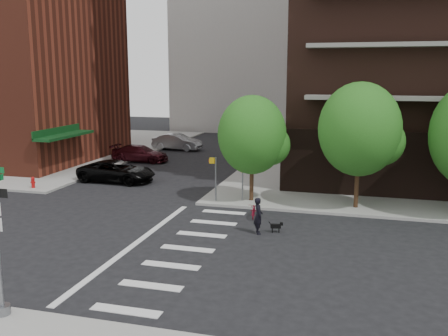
% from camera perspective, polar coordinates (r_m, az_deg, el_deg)
% --- Properties ---
extents(ground, '(120.00, 120.00, 0.00)m').
position_cam_1_polar(ground, '(23.34, -11.20, -8.38)').
color(ground, black).
rests_on(ground, ground).
extents(sidewalk_nw, '(31.00, 33.00, 0.15)m').
position_cam_1_polar(sidewalk_nw, '(55.78, -23.10, 2.26)').
color(sidewalk_nw, gray).
rests_on(sidewalk_nw, ground).
extents(crosswalk, '(3.85, 13.00, 0.01)m').
position_cam_1_polar(crosswalk, '(22.47, -6.09, -8.97)').
color(crosswalk, silver).
rests_on(crosswalk, ground).
extents(tree_a, '(4.00, 4.00, 5.90)m').
position_cam_1_polar(tree_a, '(29.00, 3.22, 3.80)').
color(tree_a, '#301E11').
rests_on(tree_a, sidewalk_ne).
extents(tree_b, '(4.50, 4.50, 6.65)m').
position_cam_1_polar(tree_b, '(28.30, 15.23, 4.28)').
color(tree_b, '#301E11').
rests_on(tree_b, sidewalk_ne).
extents(pedestrian_signal, '(2.18, 0.67, 2.60)m').
position_cam_1_polar(pedestrian_signal, '(29.20, -0.29, -0.49)').
color(pedestrian_signal, slate).
rests_on(pedestrian_signal, sidewalk_ne).
extents(fire_hydrant, '(0.24, 0.24, 0.73)m').
position_cam_1_polar(fire_hydrant, '(35.00, -21.00, -1.48)').
color(fire_hydrant, '#A50C0C').
rests_on(fire_hydrant, sidewalk_nw).
extents(parked_car_black, '(2.74, 5.55, 1.51)m').
position_cam_1_polar(parked_car_black, '(35.90, -12.16, -0.37)').
color(parked_car_black, black).
rests_on(parked_car_black, ground).
extents(parked_car_maroon, '(2.08, 4.99, 1.44)m').
position_cam_1_polar(parked_car_maroon, '(43.61, -9.57, 1.65)').
color(parked_car_maroon, '#390F16').
rests_on(parked_car_maroon, ground).
extents(parked_car_silver, '(2.11, 5.03, 1.62)m').
position_cam_1_polar(parked_car_silver, '(49.77, -5.38, 2.99)').
color(parked_car_silver, '#999CA0').
rests_on(parked_car_silver, ground).
extents(scooter, '(0.76, 1.58, 0.80)m').
position_cam_1_polar(scooter, '(26.69, 3.43, -4.82)').
color(scooter, maroon).
rests_on(scooter, ground).
extents(dog_walker, '(0.76, 0.64, 1.77)m').
position_cam_1_polar(dog_walker, '(23.96, 3.94, -5.46)').
color(dog_walker, black).
rests_on(dog_walker, ground).
extents(dog, '(0.61, 0.26, 0.50)m').
position_cam_1_polar(dog, '(24.35, 6.01, -6.61)').
color(dog, black).
rests_on(dog, ground).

